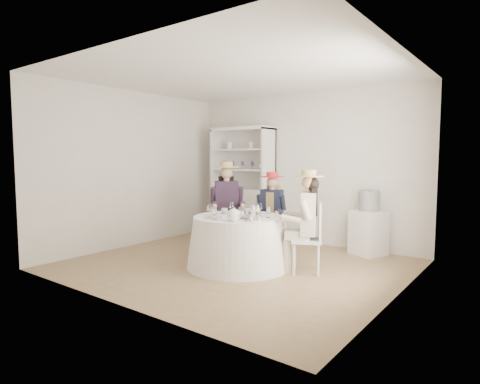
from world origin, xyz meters
The scene contains 23 objects.
ground centered at (0.00, 0.00, 0.00)m, with size 4.50×4.50×0.00m, color brown.
ceiling centered at (0.00, 0.00, 2.70)m, with size 4.50×4.50×0.00m, color white.
wall_back centered at (0.00, 2.00, 1.35)m, with size 4.50×4.50×0.00m, color silver.
wall_front centered at (0.00, -2.00, 1.35)m, with size 4.50×4.50×0.00m, color silver.
wall_left centered at (-2.25, 0.00, 1.35)m, with size 4.50×4.50×0.00m, color silver.
wall_right centered at (2.25, 0.00, 1.35)m, with size 4.50×4.50×0.00m, color silver.
tea_table centered at (0.09, -0.07, 0.36)m, with size 1.46×1.46×0.72m.
hutch centered at (-1.17, 1.77, 0.75)m, with size 1.44×0.96×2.12m.
side_table centered at (1.32, 1.75, 0.35)m, with size 0.45×0.45×0.70m, color silver.
hatbox centered at (1.32, 1.75, 0.87)m, with size 0.32×0.32×0.32m, color black.
guest_left centered at (-0.62, 0.57, 0.83)m, with size 0.63×0.63×1.48m.
guest_mid centered at (0.04, 0.89, 0.74)m, with size 0.49×0.52×1.31m.
guest_right centered at (1.00, 0.25, 0.78)m, with size 0.59×0.53×1.38m.
spare_chair centered at (-0.09, 1.01, 0.47)m, with size 0.38×0.38×0.87m.
teacup_a centered at (-0.21, 0.00, 0.76)m, with size 0.10×0.10×0.08m, color white.
teacup_b centered at (0.02, 0.24, 0.76)m, with size 0.07×0.07×0.07m, color white.
teacup_c centered at (0.33, 0.08, 0.76)m, with size 0.08×0.08×0.06m, color white.
flower_bowl centered at (0.29, -0.14, 0.75)m, with size 0.24×0.24×0.06m, color white.
flower_arrangement centered at (0.32, -0.06, 0.81)m, with size 0.18×0.18×0.07m.
table_teapot centered at (0.31, -0.45, 0.80)m, with size 0.24×0.17×0.18m.
sandwich_plate centered at (-0.07, -0.41, 0.74)m, with size 0.25×0.25×0.06m.
cupcake_stand centered at (0.50, -0.26, 0.80)m, with size 0.21×0.21×0.20m.
stemware_set centered at (0.09, -0.07, 0.80)m, with size 0.89×0.93×0.15m.
Camera 1 is at (3.46, -4.52, 1.56)m, focal length 30.00 mm.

